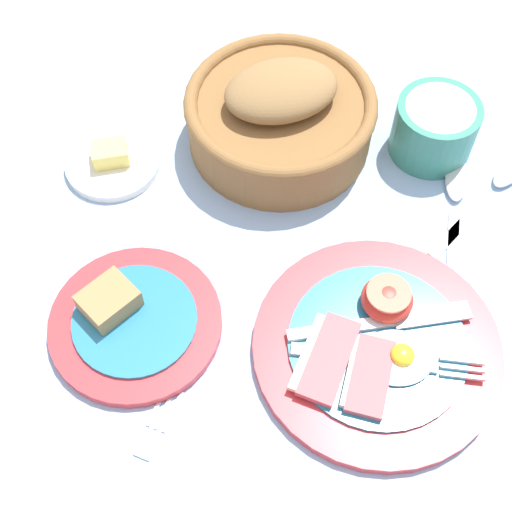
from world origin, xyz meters
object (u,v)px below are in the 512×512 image
sugar_cup (436,128)px  breakfast_plate (377,344)px  butter_dish (114,161)px  teaspoon_by_saucer (457,197)px  teaspoon_near_cup (501,184)px  bread_plate (133,320)px  bread_basket (282,114)px  fork_on_cloth (130,481)px

sugar_cup → breakfast_plate: bearing=-108.4°
butter_dish → teaspoon_by_saucer: 0.39m
sugar_cup → teaspoon_near_cup: size_ratio=0.61×
sugar_cup → butter_dish: size_ratio=0.86×
bread_plate → sugar_cup: 0.40m
sugar_cup → teaspoon_by_saucer: 0.08m
breakfast_plate → bread_basket: 0.29m
fork_on_cloth → breakfast_plate: bearing=-38.6°
teaspoon_by_saucer → bread_plate: bearing=124.4°
teaspoon_by_saucer → teaspoon_near_cup: size_ratio=1.25×
bread_plate → fork_on_cloth: bearing=-86.2°
teaspoon_near_cup → fork_on_cloth: 0.51m
sugar_cup → teaspoon_by_saucer: bearing=-74.4°
sugar_cup → teaspoon_by_saucer: size_ratio=0.49×
bread_plate → butter_dish: (-0.04, 0.21, -0.00)m
bread_basket → teaspoon_by_saucer: 0.22m
teaspoon_by_saucer → bread_basket: bearing=75.9°
teaspoon_by_saucer → teaspoon_near_cup: same height
breakfast_plate → bread_basket: bread_basket is taller
bread_plate → teaspoon_by_saucer: 0.38m
sugar_cup → teaspoon_by_saucer: (0.02, -0.07, -0.03)m
teaspoon_near_cup → fork_on_cloth: teaspoon_near_cup is taller
breakfast_plate → teaspoon_by_saucer: bearing=60.0°
bread_plate → butter_dish: size_ratio=1.58×
breakfast_plate → fork_on_cloth: bearing=-150.4°
teaspoon_by_saucer → teaspoon_near_cup: bearing=-60.0°
bread_plate → teaspoon_by_saucer: bread_plate is taller
bread_basket → teaspoon_near_cup: bread_basket is taller
sugar_cup → bread_basket: 0.18m
sugar_cup → teaspoon_near_cup: sugar_cup is taller
bread_basket → fork_on_cloth: (-0.14, -0.40, -0.04)m
breakfast_plate → sugar_cup: size_ratio=2.58×
bread_plate → teaspoon_near_cup: 0.44m
sugar_cup → teaspoon_near_cup: bearing=-36.8°
breakfast_plate → teaspoon_by_saucer: breakfast_plate is taller
breakfast_plate → butter_dish: 0.37m
butter_dish → bread_plate: bearing=-78.3°
breakfast_plate → bread_plate: size_ratio=1.41×
teaspoon_by_saucer → fork_on_cloth: size_ratio=1.09×
bread_plate → fork_on_cloth: size_ratio=0.98×
bread_plate → bread_basket: bearing=58.4°
teaspoon_by_saucer → breakfast_plate: bearing=160.0°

